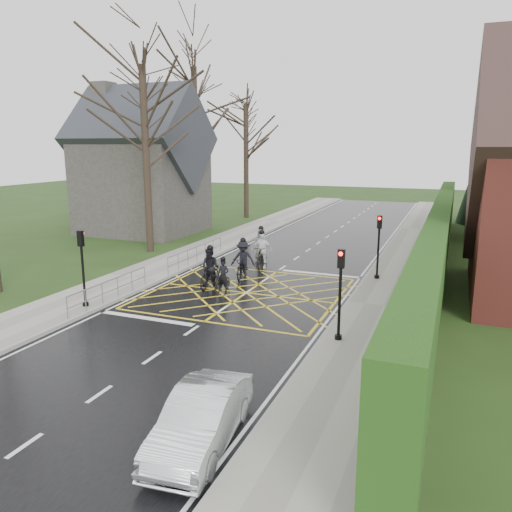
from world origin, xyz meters
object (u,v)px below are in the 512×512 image
Objects in this scene: cyclist_front at (261,254)px; cyclist_rear at (223,281)px; cyclist_mid at (243,263)px; cyclist_back at (210,272)px; cyclist_lead at (261,249)px; car at (201,418)px.

cyclist_rear is at bearing -102.51° from cyclist_front.
cyclist_front is at bearing 74.41° from cyclist_mid.
cyclist_back is at bearing 150.79° from cyclist_rear.
cyclist_lead reaches higher than cyclist_back.
cyclist_rear is 11.70m from car.
cyclist_front is 1.71m from cyclist_lead.
cyclist_front reaches higher than cyclist_lead.
cyclist_back is at bearing -110.72° from cyclist_lead.
cyclist_mid reaches higher than cyclist_rear.
cyclist_front reaches higher than cyclist_back.
car is at bearing -66.29° from cyclist_back.
cyclist_back is 0.93× the size of cyclist_mid.
cyclist_back is at bearing -118.94° from cyclist_mid.
cyclist_front is 0.98× the size of cyclist_lead.
cyclist_back is 2.31m from cyclist_mid.
cyclist_front reaches higher than car.
cyclist_mid reaches higher than car.
cyclist_mid reaches higher than cyclist_lead.
cyclist_back is at bearing 109.36° from car.
cyclist_mid is 14.21m from car.
cyclist_mid is 3.77m from cyclist_lead.
cyclist_rear is 4.79m from cyclist_front.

